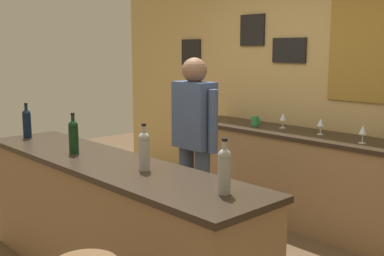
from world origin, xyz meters
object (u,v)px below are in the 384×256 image
wine_bottle_a (27,122)px  wine_bottle_c (144,150)px  bartender (194,139)px  wine_bottle_d (224,169)px  wine_bottle_b (74,136)px  wine_glass_b (321,123)px  wine_glass_a (283,117)px  wine_glass_c (363,130)px  coffee_mug (255,121)px

wine_bottle_a → wine_bottle_c: bearing=2.4°
bartender → wine_bottle_d: bearing=-37.0°
wine_bottle_b → wine_glass_b: size_ratio=1.97×
wine_bottle_a → wine_glass_b: wine_bottle_a is taller
bartender → wine_bottle_d: (1.19, -0.90, 0.12)m
wine_bottle_d → wine_glass_a: size_ratio=1.97×
wine_bottle_d → wine_glass_c: 1.95m
wine_bottle_d → wine_bottle_b: bearing=-176.3°
wine_bottle_b → coffee_mug: bearing=89.7°
wine_glass_a → wine_bottle_d: bearing=-61.2°
wine_bottle_d → wine_glass_b: wine_bottle_d is taller
wine_glass_a → wine_glass_b: same height
bartender → wine_glass_a: 1.18m
bartender → wine_bottle_b: bearing=-104.2°
wine_bottle_c → wine_glass_c: (0.48, 1.94, -0.05)m
coffee_mug → wine_bottle_c: bearing=-69.8°
wine_bottle_d → wine_glass_a: (-1.14, 2.07, -0.05)m
wine_glass_a → wine_glass_c: size_ratio=1.00×
wine_bottle_d → wine_glass_c: bearing=96.3°
wine_bottle_b → wine_glass_c: bearing=58.8°
wine_bottle_b → wine_bottle_c: bearing=6.3°
wine_bottle_a → wine_bottle_b: 0.84m
wine_bottle_a → wine_glass_b: 2.65m
wine_bottle_b → wine_bottle_c: size_ratio=1.00×
wine_bottle_a → wine_bottle_d: bearing=2.0°
wine_glass_a → wine_glass_c: same height
wine_bottle_b → coffee_mug: size_ratio=2.45×
coffee_mug → bartender: bearing=-77.7°
wine_bottle_a → wine_bottle_b: same height
wine_bottle_a → wine_glass_b: bearing=52.8°
wine_glass_b → wine_glass_c: size_ratio=1.00×
wine_glass_b → wine_glass_c: 0.48m
wine_bottle_c → wine_glass_a: wine_bottle_c is taller
wine_bottle_c → wine_glass_a: bearing=102.1°
wine_glass_a → wine_glass_b: 0.46m
wine_bottle_b → wine_glass_a: wine_bottle_b is taller
bartender → wine_glass_b: 1.24m
coffee_mug → wine_bottle_a: bearing=-112.4°
bartender → wine_bottle_c: 1.05m
wine_glass_a → wine_glass_b: (0.45, -0.04, 0.00)m
wine_bottle_c → wine_bottle_d: (0.69, 0.01, 0.00)m
wine_bottle_a → bartender: bearing=41.8°
wine_bottle_a → coffee_mug: wine_bottle_a is taller
wine_glass_c → wine_bottle_a: bearing=-135.9°
wine_bottle_c → coffee_mug: size_ratio=2.45×
wine_glass_b → wine_bottle_d: bearing=-71.4°
bartender → wine_glass_c: bearing=46.5°
bartender → wine_bottle_a: 1.47m
wine_bottle_c → wine_bottle_d: bearing=0.9°
wine_glass_b → wine_glass_c: same height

